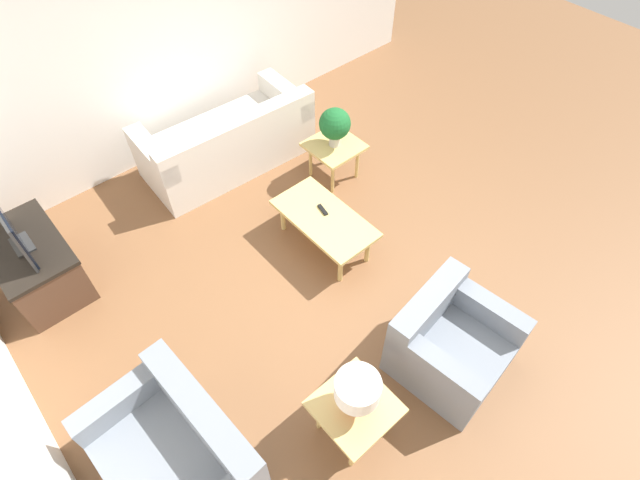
# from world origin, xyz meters

# --- Properties ---
(ground_plane) EXTENTS (14.00, 14.00, 0.00)m
(ground_plane) POSITION_xyz_m (0.00, 0.00, 0.00)
(ground_plane) COLOR brown
(wall_right) EXTENTS (0.12, 7.20, 2.70)m
(wall_right) POSITION_xyz_m (3.06, 0.00, 1.35)
(wall_right) COLOR white
(wall_right) RESTS_ON ground_plane
(sofa) EXTENTS (1.01, 2.03, 0.82)m
(sofa) POSITION_xyz_m (2.27, 0.01, 0.31)
(sofa) COLOR silver
(sofa) RESTS_ON ground_plane
(armchair) EXTENTS (0.95, 0.98, 0.77)m
(armchair) POSITION_xyz_m (-1.16, 0.09, 0.31)
(armchair) COLOR slate
(armchair) RESTS_ON ground_plane
(loveseat) EXTENTS (1.28, 0.90, 0.77)m
(loveseat) POSITION_xyz_m (-0.43, 2.30, 0.30)
(loveseat) COLOR slate
(loveseat) RESTS_ON ground_plane
(coffee_table) EXTENTS (1.10, 0.57, 0.42)m
(coffee_table) POSITION_xyz_m (0.55, 0.00, 0.37)
(coffee_table) COLOR tan
(coffee_table) RESTS_ON ground_plane
(side_table_plant) EXTENTS (0.57, 0.57, 0.47)m
(side_table_plant) POSITION_xyz_m (1.28, -0.79, 0.41)
(side_table_plant) COLOR tan
(side_table_plant) RESTS_ON ground_plane
(side_table_lamp) EXTENTS (0.57, 0.57, 0.47)m
(side_table_lamp) POSITION_xyz_m (-1.06, 1.12, 0.41)
(side_table_lamp) COLOR tan
(side_table_lamp) RESTS_ON ground_plane
(tv_stand_chest) EXTENTS (1.05, 0.63, 0.59)m
(tv_stand_chest) POSITION_xyz_m (2.00, 2.42, 0.32)
(tv_stand_chest) COLOR #4C3323
(tv_stand_chest) RESTS_ON ground_plane
(television) EXTENTS (0.82, 0.16, 0.54)m
(television) POSITION_xyz_m (2.00, 2.42, 0.86)
(television) COLOR #2D2D2D
(television) RESTS_ON tv_stand_chest
(potted_plant) EXTENTS (0.35, 0.35, 0.46)m
(potted_plant) POSITION_xyz_m (1.28, -0.79, 0.75)
(potted_plant) COLOR #B2ADA3
(potted_plant) RESTS_ON side_table_plant
(table_lamp) EXTENTS (0.33, 0.33, 0.41)m
(table_lamp) POSITION_xyz_m (-1.06, 1.12, 0.75)
(table_lamp) COLOR red
(table_lamp) RESTS_ON side_table_lamp
(remote_control) EXTENTS (0.16, 0.07, 0.02)m
(remote_control) POSITION_xyz_m (0.63, -0.05, 0.43)
(remote_control) COLOR black
(remote_control) RESTS_ON coffee_table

